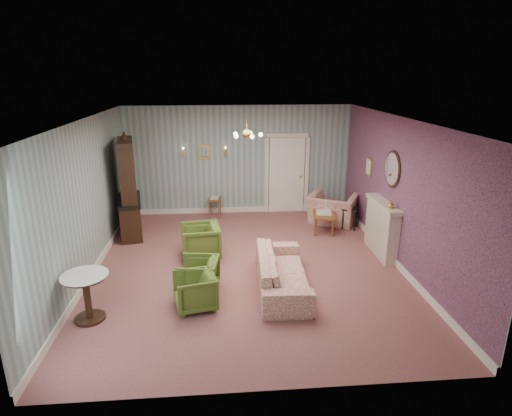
{
  "coord_description": "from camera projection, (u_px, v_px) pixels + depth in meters",
  "views": [
    {
      "loc": [
        -0.5,
        -7.75,
        3.73
      ],
      "look_at": [
        0.2,
        0.4,
        1.1
      ],
      "focal_mm": 29.91,
      "sensor_mm": 36.0,
      "label": 1
    }
  ],
  "objects": [
    {
      "name": "door",
      "position": [
        287.0,
        173.0,
        11.6
      ],
      "size": [
        1.12,
        0.12,
        2.16
      ],
      "primitive_type": null,
      "color": "white",
      "rests_on": "floor"
    },
    {
      "name": "wall_left",
      "position": [
        85.0,
        201.0,
        7.85
      ],
      "size": [
        0.0,
        7.0,
        7.0
      ],
      "primitive_type": "plane",
      "rotation": [
        1.57,
        0.0,
        1.57
      ],
      "color": "gray",
      "rests_on": "ground"
    },
    {
      "name": "ceiling",
      "position": [
        247.0,
        120.0,
        7.65
      ],
      "size": [
        7.0,
        7.0,
        0.0
      ],
      "primitive_type": "plane",
      "rotation": [
        3.14,
        0.0,
        0.0
      ],
      "color": "white",
      "rests_on": "ground"
    },
    {
      "name": "sofa_chintz",
      "position": [
        283.0,
        266.0,
        7.59
      ],
      "size": [
        0.73,
        2.21,
        0.85
      ],
      "primitive_type": "imported",
      "rotation": [
        0.0,
        0.0,
        1.53
      ],
      "color": "#A44242",
      "rests_on": "floor"
    },
    {
      "name": "side_table_black",
      "position": [
        349.0,
        218.0,
        10.53
      ],
      "size": [
        0.46,
        0.46,
        0.54
      ],
      "primitive_type": null,
      "rotation": [
        0.0,
        0.0,
        -0.38
      ],
      "color": "black",
      "rests_on": "floor"
    },
    {
      "name": "wall_right",
      "position": [
        400.0,
        193.0,
        8.34
      ],
      "size": [
        0.0,
        7.0,
        7.0
      ],
      "primitive_type": "plane",
      "rotation": [
        1.57,
        0.0,
        -1.57
      ],
      "color": "gray",
      "rests_on": "ground"
    },
    {
      "name": "wingback_chair",
      "position": [
        333.0,
        204.0,
        10.85
      ],
      "size": [
        1.37,
        1.21,
        1.01
      ],
      "primitive_type": "imported",
      "rotation": [
        0.0,
        0.0,
        2.64
      ],
      "color": "#A44242",
      "rests_on": "floor"
    },
    {
      "name": "wall_right_floral",
      "position": [
        399.0,
        194.0,
        8.34
      ],
      "size": [
        0.0,
        7.0,
        7.0
      ],
      "primitive_type": "plane",
      "rotation": [
        1.57,
        0.0,
        -1.57
      ],
      "color": "#B95C72",
      "rests_on": "ground"
    },
    {
      "name": "mantel_vase",
      "position": [
        391.0,
        204.0,
        8.39
      ],
      "size": [
        0.15,
        0.15,
        0.15
      ],
      "primitive_type": "imported",
      "color": "gold",
      "rests_on": "fireplace"
    },
    {
      "name": "olive_chair_c",
      "position": [
        200.0,
        240.0,
        8.83
      ],
      "size": [
        0.81,
        0.85,
        0.79
      ],
      "primitive_type": "imported",
      "rotation": [
        0.0,
        0.0,
        -1.45
      ],
      "color": "#506925",
      "rests_on": "floor"
    },
    {
      "name": "wall_front",
      "position": [
        268.0,
        285.0,
        4.78
      ],
      "size": [
        6.0,
        0.0,
        6.0
      ],
      "primitive_type": "plane",
      "rotation": [
        -1.57,
        0.0,
        0.0
      ],
      "color": "gray",
      "rests_on": "ground"
    },
    {
      "name": "wall_back",
      "position": [
        239.0,
        161.0,
        11.41
      ],
      "size": [
        6.0,
        0.0,
        6.0
      ],
      "primitive_type": "plane",
      "rotation": [
        1.57,
        0.0,
        0.0
      ],
      "color": "gray",
      "rests_on": "ground"
    },
    {
      "name": "gilt_mirror_back",
      "position": [
        205.0,
        152.0,
        11.23
      ],
      "size": [
        0.28,
        0.06,
        0.36
      ],
      "primitive_type": null,
      "color": "gold",
      "rests_on": "wall_back"
    },
    {
      "name": "oval_mirror",
      "position": [
        392.0,
        169.0,
        8.59
      ],
      "size": [
        0.04,
        0.76,
        0.84
      ],
      "primitive_type": null,
      "color": "white",
      "rests_on": "wall_right"
    },
    {
      "name": "fireplace",
      "position": [
        382.0,
        228.0,
        8.97
      ],
      "size": [
        0.3,
        1.4,
        1.16
      ],
      "primitive_type": null,
      "color": "beige",
      "rests_on": "floor"
    },
    {
      "name": "dresser",
      "position": [
        128.0,
        185.0,
        9.9
      ],
      "size": [
        0.77,
        1.51,
        2.4
      ],
      "primitive_type": null,
      "rotation": [
        0.0,
        0.0,
        0.19
      ],
      "color": "black",
      "rests_on": "floor"
    },
    {
      "name": "framed_print",
      "position": [
        369.0,
        167.0,
        9.95
      ],
      "size": [
        0.04,
        0.34,
        0.42
      ],
      "primitive_type": null,
      "color": "gold",
      "rests_on": "wall_right"
    },
    {
      "name": "olive_chair_b",
      "position": [
        198.0,
        274.0,
        7.47
      ],
      "size": [
        0.71,
        0.75,
        0.69
      ],
      "primitive_type": "imported",
      "rotation": [
        0.0,
        0.0,
        -1.71
      ],
      "color": "#506925",
      "rests_on": "floor"
    },
    {
      "name": "sconce_left",
      "position": [
        183.0,
        153.0,
        11.16
      ],
      "size": [
        0.16,
        0.12,
        0.3
      ],
      "primitive_type": null,
      "color": "gold",
      "rests_on": "wall_back"
    },
    {
      "name": "sconce_right",
      "position": [
        225.0,
        152.0,
        11.25
      ],
      "size": [
        0.16,
        0.12,
        0.3
      ],
      "primitive_type": null,
      "color": "gold",
      "rests_on": "wall_back"
    },
    {
      "name": "chandelier",
      "position": [
        247.0,
        135.0,
        7.73
      ],
      "size": [
        0.56,
        0.56,
        0.36
      ],
      "primitive_type": null,
      "color": "gold",
      "rests_on": "ceiling"
    },
    {
      "name": "pedestal_table",
      "position": [
        87.0,
        297.0,
        6.61
      ],
      "size": [
        0.85,
        0.85,
        0.78
      ],
      "primitive_type": null,
      "rotation": [
        0.0,
        0.0,
        0.21
      ],
      "color": "black",
      "rests_on": "floor"
    },
    {
      "name": "floor",
      "position": [
        248.0,
        267.0,
        8.54
      ],
      "size": [
        7.0,
        7.0,
        0.0
      ],
      "primitive_type": "plane",
      "color": "#915754",
      "rests_on": "ground"
    },
    {
      "name": "olive_chair_a",
      "position": [
        195.0,
        289.0,
        6.97
      ],
      "size": [
        0.73,
        0.76,
        0.66
      ],
      "primitive_type": "imported",
      "rotation": [
        0.0,
        0.0,
        -1.35
      ],
      "color": "#506925",
      "rests_on": "floor"
    },
    {
      "name": "burgundy_cushion",
      "position": [
        332.0,
        207.0,
        10.71
      ],
      "size": [
        0.41,
        0.28,
        0.39
      ],
      "primitive_type": "cube",
      "rotation": [
        0.17,
        0.0,
        -0.35
      ],
      "color": "maroon",
      "rests_on": "wingback_chair"
    },
    {
      "name": "nesting_table",
      "position": [
        215.0,
        207.0,
        11.39
      ],
      "size": [
        0.38,
        0.46,
        0.55
      ],
      "primitive_type": null,
      "rotation": [
        0.0,
        0.0,
        -0.11
      ],
      "color": "brown",
      "rests_on": "floor"
    },
    {
      "name": "coffee_table",
      "position": [
        323.0,
        221.0,
        10.4
      ],
      "size": [
        0.68,
        1.0,
        0.47
      ],
      "primitive_type": null,
      "rotation": [
        0.0,
        0.0,
        -0.19
      ],
      "color": "brown",
      "rests_on": "floor"
    }
  ]
}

